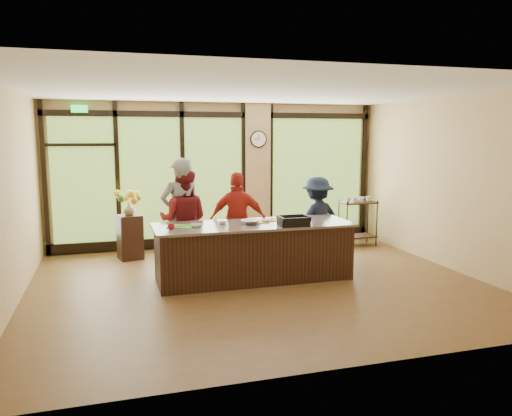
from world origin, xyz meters
TOP-DOWN VIEW (x-y plane):
  - floor at (0.00, 0.00)m, footprint 7.00×7.00m
  - ceiling at (0.00, 0.00)m, footprint 7.00×7.00m
  - back_wall at (0.00, 3.00)m, footprint 7.00×0.00m
  - left_wall at (-3.50, 0.00)m, footprint 0.00×6.00m
  - right_wall at (3.50, 0.00)m, footprint 0.00×6.00m
  - window_wall at (0.16, 2.95)m, footprint 6.90×0.12m
  - island_base at (0.00, 0.30)m, footprint 3.10×1.00m
  - countertop at (0.00, 0.30)m, footprint 3.20×1.10m
  - wall_clock at (0.85, 2.87)m, footprint 0.36×0.04m
  - cook_left at (-1.06, 1.10)m, footprint 0.79×0.60m
  - cook_midleft at (-1.01, 1.13)m, footprint 1.03×0.92m
  - cook_midright at (-0.07, 1.02)m, footprint 1.08×0.71m
  - cook_right at (1.45, 1.08)m, footprint 1.13×0.81m
  - roasting_pan at (0.56, -0.04)m, footprint 0.48×0.39m
  - mixing_bowl at (-0.07, 0.26)m, footprint 0.29×0.29m
  - cutting_board_left at (-1.16, 0.33)m, footprint 0.49×0.44m
  - cutting_board_center at (0.06, 0.44)m, footprint 0.40×0.32m
  - cutting_board_right at (0.47, 0.53)m, footprint 0.41×0.33m
  - prep_bowl_near at (-0.95, 0.25)m, footprint 0.21×0.21m
  - prep_bowl_mid at (-0.48, 0.42)m, footprint 0.15×0.15m
  - prep_bowl_far at (0.24, 0.39)m, footprint 0.14×0.14m
  - red_ramekin at (-1.34, 0.18)m, footprint 0.13×0.13m
  - flower_stand at (-1.88, 2.26)m, footprint 0.50×0.50m
  - flower_vase at (-1.88, 2.26)m, footprint 0.26×0.26m
  - bar_cart at (2.82, 2.10)m, footprint 0.77×0.45m

SIDE VIEW (x-z plane):
  - floor at x=0.00m, z-range 0.00..0.00m
  - flower_stand at x=-1.88m, z-range 0.00..0.84m
  - island_base at x=0.00m, z-range 0.00..0.88m
  - bar_cart at x=2.82m, z-range 0.10..1.14m
  - cook_right at x=1.45m, z-range 0.00..1.58m
  - cook_midright at x=-0.07m, z-range 0.00..1.70m
  - cook_midleft at x=-1.01m, z-range 0.00..1.77m
  - countertop at x=0.00m, z-range 0.88..0.92m
  - cutting_board_right at x=0.47m, z-range 0.92..0.93m
  - cutting_board_center at x=0.06m, z-range 0.92..0.93m
  - cutting_board_left at x=-1.16m, z-range 0.92..0.93m
  - prep_bowl_far at x=0.24m, z-range 0.92..0.95m
  - prep_bowl_mid at x=-0.48m, z-range 0.92..0.96m
  - prep_bowl_near at x=-0.95m, z-range 0.92..0.97m
  - mixing_bowl at x=-0.07m, z-range 0.92..0.99m
  - red_ramekin at x=-1.34m, z-range 0.92..1.00m
  - roasting_pan at x=0.56m, z-range 0.92..1.00m
  - flower_vase at x=-1.88m, z-range 0.84..1.08m
  - cook_left at x=-1.06m, z-range 0.00..1.96m
  - window_wall at x=0.16m, z-range -0.11..2.89m
  - back_wall at x=0.00m, z-range -2.00..5.00m
  - left_wall at x=-3.50m, z-range -1.50..4.50m
  - right_wall at x=3.50m, z-range -1.50..4.50m
  - wall_clock at x=0.85m, z-range 2.07..2.43m
  - ceiling at x=0.00m, z-range 3.00..3.00m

